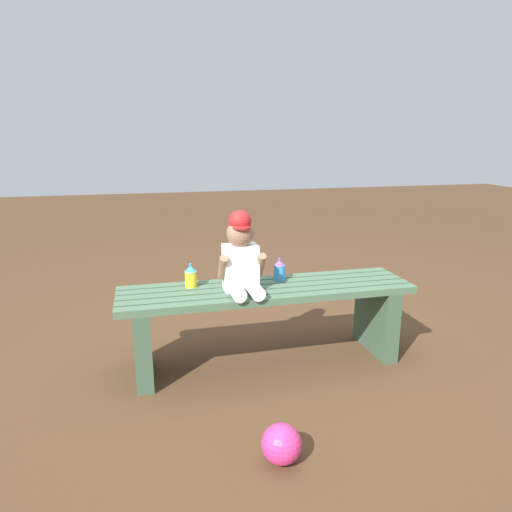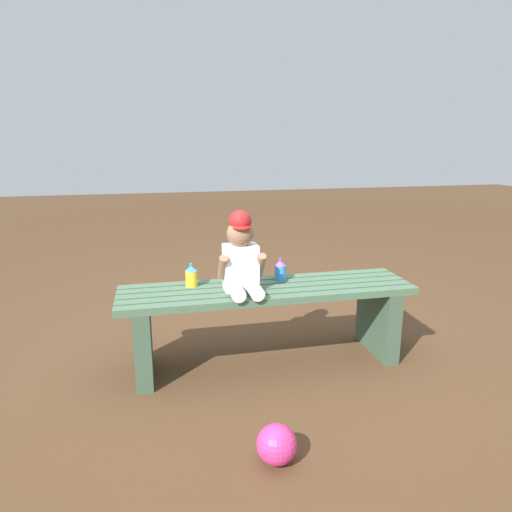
% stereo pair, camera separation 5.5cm
% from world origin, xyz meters
% --- Properties ---
extents(ground_plane, '(16.00, 16.00, 0.00)m').
position_xyz_m(ground_plane, '(0.00, 0.00, 0.00)').
color(ground_plane, '#4C331E').
extents(park_bench, '(1.51, 0.38, 0.42)m').
position_xyz_m(park_bench, '(0.00, -0.00, 0.28)').
color(park_bench, '#47664C').
rests_on(park_bench, ground_plane).
extents(child_figure, '(0.23, 0.27, 0.40)m').
position_xyz_m(child_figure, '(-0.14, -0.03, 0.60)').
color(child_figure, white).
rests_on(child_figure, park_bench).
extents(sippy_cup_left, '(0.06, 0.06, 0.12)m').
position_xyz_m(sippy_cup_left, '(-0.38, 0.09, 0.48)').
color(sippy_cup_left, yellow).
rests_on(sippy_cup_left, park_bench).
extents(sippy_cup_right, '(0.06, 0.06, 0.12)m').
position_xyz_m(sippy_cup_right, '(0.09, 0.09, 0.48)').
color(sippy_cup_right, '#338CE5').
rests_on(sippy_cup_right, park_bench).
extents(toy_ball, '(0.15, 0.15, 0.15)m').
position_xyz_m(toy_ball, '(-0.15, -0.78, 0.08)').
color(toy_ball, '#E5337F').
rests_on(toy_ball, ground_plane).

